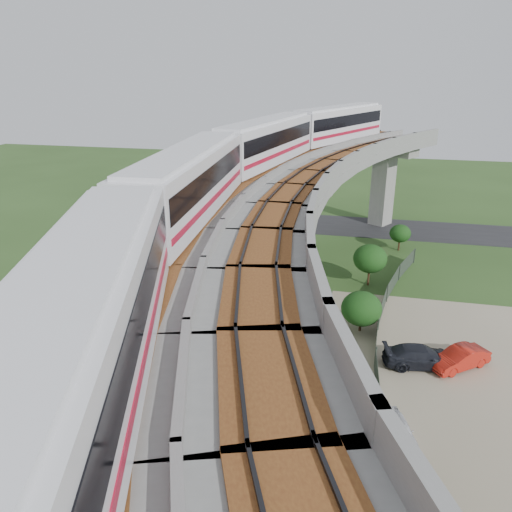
{
  "coord_description": "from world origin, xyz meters",
  "views": [
    {
      "loc": [
        6.93,
        -28.16,
        18.05
      ],
      "look_at": [
        1.0,
        -1.3,
        7.5
      ],
      "focal_mm": 35.0,
      "sensor_mm": 36.0,
      "label": 1
    }
  ],
  "objects_px": {
    "car_red": "(459,358)",
    "car_white": "(398,429)",
    "metro_train": "(262,161)",
    "car_dark": "(421,356)"
  },
  "relations": [
    {
      "from": "car_white",
      "to": "car_dark",
      "type": "bearing_deg",
      "value": 59.08
    },
    {
      "from": "metro_train",
      "to": "car_white",
      "type": "relative_size",
      "value": 19.34
    },
    {
      "from": "car_white",
      "to": "car_red",
      "type": "bearing_deg",
      "value": 43.8
    },
    {
      "from": "car_red",
      "to": "car_dark",
      "type": "relative_size",
      "value": 0.86
    },
    {
      "from": "car_white",
      "to": "car_dark",
      "type": "height_order",
      "value": "car_dark"
    },
    {
      "from": "car_white",
      "to": "car_red",
      "type": "height_order",
      "value": "car_red"
    },
    {
      "from": "metro_train",
      "to": "car_white",
      "type": "height_order",
      "value": "metro_train"
    },
    {
      "from": "car_white",
      "to": "car_dark",
      "type": "distance_m",
      "value": 7.33
    },
    {
      "from": "metro_train",
      "to": "car_dark",
      "type": "height_order",
      "value": "metro_train"
    },
    {
      "from": "car_red",
      "to": "car_white",
      "type": "bearing_deg",
      "value": -66.17
    }
  ]
}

